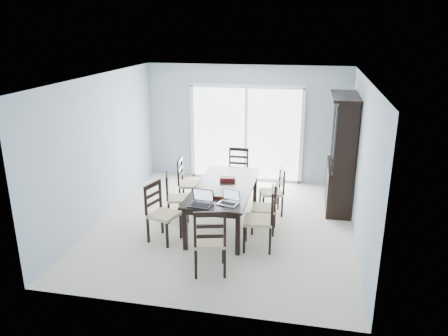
{
  "coord_description": "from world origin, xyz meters",
  "views": [
    {
      "loc": [
        1.42,
        -6.96,
        3.41
      ],
      "look_at": [
        -0.0,
        0.0,
        1.07
      ],
      "focal_mm": 35.0,
      "sensor_mm": 36.0,
      "label": 1
    }
  ],
  "objects": [
    {
      "name": "floor",
      "position": [
        0.0,
        0.0,
        0.0
      ],
      "size": [
        5.0,
        5.0,
        0.0
      ],
      "primitive_type": "plane",
      "color": "beige",
      "rests_on": "ground"
    },
    {
      "name": "ceiling",
      "position": [
        0.0,
        0.0,
        2.6
      ],
      "size": [
        5.0,
        5.0,
        0.0
      ],
      "primitive_type": "plane",
      "rotation": [
        3.14,
        0.0,
        0.0
      ],
      "color": "white",
      "rests_on": "back_wall"
    },
    {
      "name": "back_wall",
      "position": [
        0.0,
        2.5,
        1.3
      ],
      "size": [
        4.5,
        0.02,
        2.6
      ],
      "primitive_type": "cube",
      "color": "#98A9B6",
      "rests_on": "floor"
    },
    {
      "name": "wall_left",
      "position": [
        -2.25,
        0.0,
        1.3
      ],
      "size": [
        0.02,
        5.0,
        2.6
      ],
      "primitive_type": "cube",
      "color": "#98A9B6",
      "rests_on": "floor"
    },
    {
      "name": "wall_right",
      "position": [
        2.25,
        0.0,
        1.3
      ],
      "size": [
        0.02,
        5.0,
        2.6
      ],
      "primitive_type": "cube",
      "color": "#98A9B6",
      "rests_on": "floor"
    },
    {
      "name": "balcony",
      "position": [
        0.0,
        3.5,
        -0.05
      ],
      "size": [
        4.5,
        2.0,
        0.1
      ],
      "primitive_type": "cube",
      "color": "gray",
      "rests_on": "ground"
    },
    {
      "name": "railing",
      "position": [
        0.0,
        4.5,
        0.55
      ],
      "size": [
        4.5,
        0.06,
        1.1
      ],
      "primitive_type": "cube",
      "color": "#99999E",
      "rests_on": "balcony"
    },
    {
      "name": "dining_table",
      "position": [
        0.0,
        0.0,
        0.67
      ],
      "size": [
        1.0,
        2.2,
        0.75
      ],
      "color": "black",
      "rests_on": "floor"
    },
    {
      "name": "china_hutch",
      "position": [
        2.02,
        1.25,
        1.07
      ],
      "size": [
        0.5,
        1.38,
        2.2
      ],
      "color": "black",
      "rests_on": "floor"
    },
    {
      "name": "sliding_door",
      "position": [
        0.0,
        2.48,
        1.09
      ],
      "size": [
        2.52,
        0.05,
        2.18
      ],
      "color": "silver",
      "rests_on": "floor"
    },
    {
      "name": "chair_left_near",
      "position": [
        -0.94,
        -0.74,
        0.6
      ],
      "size": [
        0.54,
        0.54,
        1.13
      ],
      "rotation": [
        0.0,
        0.0,
        -1.88
      ],
      "color": "black",
      "rests_on": "floor"
    },
    {
      "name": "chair_left_mid",
      "position": [
        -0.95,
        0.04,
        0.54
      ],
      "size": [
        0.49,
        0.48,
        1.01
      ],
      "rotation": [
        0.0,
        0.0,
        -1.27
      ],
      "color": "black",
      "rests_on": "floor"
    },
    {
      "name": "chair_left_far",
      "position": [
        -0.89,
        0.7,
        0.6
      ],
      "size": [
        0.48,
        0.47,
        1.13
      ],
      "rotation": [
        0.0,
        0.0,
        -1.46
      ],
      "color": "black",
      "rests_on": "floor"
    },
    {
      "name": "chair_right_near",
      "position": [
        0.79,
        -0.71,
        0.63
      ],
      "size": [
        0.49,
        0.48,
        1.18
      ],
      "rotation": [
        0.0,
        0.0,
        1.66
      ],
      "color": "black",
      "rests_on": "floor"
    },
    {
      "name": "chair_right_mid",
      "position": [
        0.81,
        -0.1,
        0.56
      ],
      "size": [
        0.41,
        0.4,
        1.05
      ],
      "rotation": [
        0.0,
        0.0,
        1.59
      ],
      "color": "black",
      "rests_on": "floor"
    },
    {
      "name": "chair_right_far",
      "position": [
        0.85,
        0.7,
        0.55
      ],
      "size": [
        0.5,
        0.49,
        1.04
      ],
      "rotation": [
        0.0,
        0.0,
        1.86
      ],
      "color": "black",
      "rests_on": "floor"
    },
    {
      "name": "chair_end_near",
      "position": [
        0.13,
        -1.64,
        0.63
      ],
      "size": [
        0.55,
        0.56,
        1.19
      ],
      "rotation": [
        0.0,
        0.0,
        0.26
      ],
      "color": "black",
      "rests_on": "floor"
    },
    {
      "name": "chair_end_far",
      "position": [
        -0.03,
        1.6,
        0.59
      ],
      "size": [
        0.43,
        0.44,
        1.12
      ],
      "rotation": [
        0.0,
        0.0,
        3.16
      ],
      "color": "black",
      "rests_on": "floor"
    },
    {
      "name": "laptop_dark",
      "position": [
        -0.18,
        -0.95,
        0.81
      ],
      "size": [
        0.37,
        0.28,
        0.24
      ],
      "rotation": [
        0.0,
        0.0,
        -0.1
      ],
      "color": "black",
      "rests_on": "dining_table"
    },
    {
      "name": "laptop_silver",
      "position": [
        0.22,
        -0.8,
        0.8
      ],
      "size": [
        0.35,
        0.28,
        0.21
      ],
      "rotation": [
        0.0,
        0.0,
        -0.25
      ],
      "color": "#B4B3B6",
      "rests_on": "dining_table"
    },
    {
      "name": "book_stack",
      "position": [
        0.03,
        -0.52,
        0.77
      ],
      "size": [
        0.3,
        0.24,
        0.05
      ],
      "rotation": [
        0.0,
        0.0,
        -0.02
      ],
      "color": "maroon",
      "rests_on": "dining_table"
    },
    {
      "name": "cell_phone",
      "position": [
        0.14,
        -0.87,
        0.76
      ],
      "size": [
        0.13,
        0.1,
        0.01
      ],
      "primitive_type": "cube",
      "rotation": [
        0.0,
        0.0,
        -0.48
      ],
      "color": "black",
      "rests_on": "dining_table"
    },
    {
      "name": "game_box",
      "position": [
        0.01,
        0.25,
        0.78
      ],
      "size": [
        0.29,
        0.18,
        0.07
      ],
      "primitive_type": "cube",
      "rotation": [
        0.0,
        0.0,
        0.15
      ],
      "color": "#531019",
      "rests_on": "dining_table"
    },
    {
      "name": "hot_tub",
      "position": [
        -0.89,
        3.44,
        0.49
      ],
      "size": [
        2.07,
        1.89,
        0.98
      ],
      "rotation": [
        0.0,
        0.0,
        0.11
      ],
      "color": "maroon",
      "rests_on": "balcony"
    }
  ]
}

